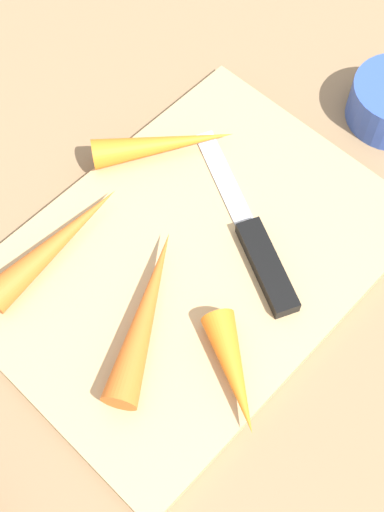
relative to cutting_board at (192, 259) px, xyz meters
name	(u,v)px	position (x,y,z in m)	size (l,w,h in m)	color
ground_plane	(192,262)	(0.00, 0.00, -0.01)	(1.40, 1.40, 0.00)	#8C6D4C
cutting_board	(192,259)	(0.00, 0.00, 0.00)	(0.36, 0.26, 0.01)	tan
knife	(261,254)	(0.04, -0.04, 0.01)	(0.11, 0.19, 0.01)	#B7B7BC
carrot_shortest	(234,373)	(-0.06, -0.10, 0.02)	(0.03, 0.03, 0.10)	orange
carrot_short	(164,144)	(0.06, 0.09, 0.02)	(0.03, 0.03, 0.13)	orange
carrot_longest	(145,313)	(-0.07, -0.01, 0.02)	(0.03, 0.03, 0.15)	orange
carrot_long	(56,243)	(-0.08, 0.09, 0.02)	(0.03, 0.03, 0.14)	orange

